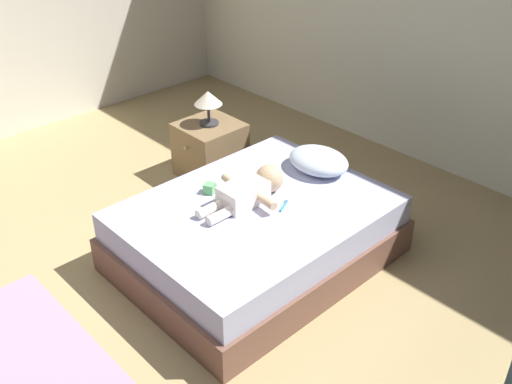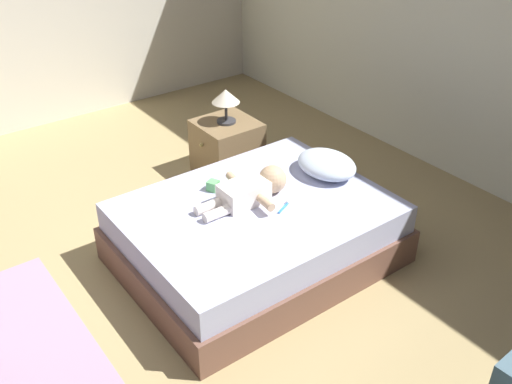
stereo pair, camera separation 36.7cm
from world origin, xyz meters
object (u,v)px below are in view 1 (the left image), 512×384
at_px(bed, 256,234).
at_px(pillow, 319,161).
at_px(toothbrush, 284,205).
at_px(nightstand, 210,150).
at_px(toy_block, 210,188).
at_px(baby, 251,189).
at_px(lamp, 208,100).

distance_m(bed, pillow, 0.71).
bearing_deg(toothbrush, nightstand, 162.30).
distance_m(bed, toy_block, 0.43).
bearing_deg(toothbrush, pillow, 108.10).
height_order(bed, baby, baby).
bearing_deg(bed, pillow, 93.30).
bearing_deg(lamp, nightstand, -90.00).
xyz_separation_m(pillow, nightstand, (-1.07, -0.12, -0.28)).
xyz_separation_m(bed, nightstand, (-1.11, 0.52, 0.02)).
xyz_separation_m(toothbrush, nightstand, (-1.24, 0.40, -0.21)).
bearing_deg(toy_block, pillow, 69.43).
distance_m(bed, toothbrush, 0.30).
xyz_separation_m(toothbrush, lamp, (-1.24, 0.40, 0.23)).
xyz_separation_m(baby, toy_block, (-0.24, -0.15, -0.04)).
bearing_deg(lamp, toothbrush, -17.70).
xyz_separation_m(baby, toothbrush, (0.21, 0.10, -0.07)).
distance_m(pillow, nightstand, 1.12).
height_order(lamp, toy_block, lamp).
xyz_separation_m(bed, baby, (-0.08, 0.03, 0.30)).
relative_size(baby, toothbrush, 4.83).
distance_m(nightstand, lamp, 0.45).
relative_size(baby, toy_block, 7.22).
distance_m(bed, baby, 0.31).
height_order(nightstand, toy_block, toy_block).
bearing_deg(pillow, toothbrush, -71.90).
xyz_separation_m(nightstand, lamp, (0.00, 0.00, 0.45)).
relative_size(pillow, toothbrush, 3.35).
relative_size(lamp, toy_block, 3.13).
bearing_deg(toy_block, lamp, 140.84).
bearing_deg(bed, toothbrush, 43.81).
distance_m(baby, lamp, 1.16).
bearing_deg(baby, nightstand, 154.33).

